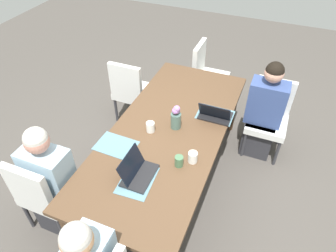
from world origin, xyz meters
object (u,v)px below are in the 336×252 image
at_px(laptop_far_left_near, 215,114).
at_px(coffee_mug_near_left, 193,157).
at_px(person_far_left_near, 263,115).
at_px(coffee_mug_centre_left, 179,161).
at_px(chair_near_left_far, 44,192).
at_px(chair_far_left_near, 269,114).
at_px(flower_vase, 176,116).
at_px(laptop_head_right_left_mid, 137,172).
at_px(dining_table, 168,135).
at_px(chair_near_right_mid, 131,89).
at_px(person_near_left_far, 54,185).
at_px(chair_head_left_right_near, 206,72).
at_px(coffee_mug_near_right, 150,127).

distance_m(laptop_far_left_near, coffee_mug_near_left, 0.64).
distance_m(person_far_left_near, coffee_mug_centre_left, 1.40).
relative_size(chair_near_left_far, laptop_far_left_near, 2.81).
xyz_separation_m(chair_far_left_near, person_far_left_near, (0.07, -0.06, 0.03)).
xyz_separation_m(flower_vase, laptop_head_right_left_mid, (0.68, -0.07, -0.09)).
distance_m(flower_vase, coffee_mug_centre_left, 0.50).
distance_m(person_far_left_near, coffee_mug_near_left, 1.29).
relative_size(laptop_head_right_left_mid, laptop_far_left_near, 1.00).
relative_size(dining_table, laptop_far_left_near, 7.44).
bearing_deg(coffee_mug_near_left, chair_near_right_mid, -132.88).
height_order(chair_near_left_far, laptop_far_left_near, laptop_far_left_near).
height_order(dining_table, flower_vase, flower_vase).
bearing_deg(coffee_mug_near_left, person_far_left_near, 158.39).
bearing_deg(person_near_left_far, person_far_left_near, 137.54).
bearing_deg(chair_near_right_mid, person_far_left_near, 92.35).
xyz_separation_m(dining_table, chair_head_left_right_near, (-1.56, -0.07, -0.19)).
relative_size(person_near_left_far, chair_head_left_right_near, 1.33).
bearing_deg(coffee_mug_near_left, dining_table, -130.24).
bearing_deg(coffee_mug_near_right, chair_near_right_mid, -141.98).
relative_size(chair_near_left_far, coffee_mug_near_left, 8.96).
relative_size(person_far_left_near, coffee_mug_near_right, 12.04).
bearing_deg(coffee_mug_near_right, coffee_mug_near_left, 66.22).
relative_size(chair_far_left_near, person_far_left_near, 0.75).
distance_m(person_far_left_near, laptop_far_left_near, 0.74).
relative_size(laptop_head_right_left_mid, coffee_mug_centre_left, 3.21).
bearing_deg(coffee_mug_near_left, flower_vase, -140.84).
bearing_deg(coffee_mug_centre_left, coffee_mug_near_right, -127.14).
relative_size(person_near_left_far, laptop_far_left_near, 3.73).
bearing_deg(dining_table, coffee_mug_near_left, 49.76).
bearing_deg(flower_vase, coffee_mug_centre_left, 24.17).
relative_size(chair_near_left_far, chair_near_right_mid, 1.00).
relative_size(chair_far_left_near, flower_vase, 3.44).
relative_size(dining_table, coffee_mug_near_right, 24.01).
bearing_deg(chair_far_left_near, coffee_mug_near_left, -22.81).
height_order(coffee_mug_near_left, coffee_mug_near_right, coffee_mug_near_left).
xyz_separation_m(dining_table, person_near_left_far, (0.84, -0.76, -0.16)).
bearing_deg(chair_near_left_far, laptop_head_right_left_mid, 110.35).
xyz_separation_m(chair_far_left_near, coffee_mug_near_left, (1.24, -0.52, 0.30)).
bearing_deg(laptop_far_left_near, person_far_left_near, 139.96).
height_order(dining_table, coffee_mug_near_left, coffee_mug_near_left).
distance_m(chair_far_left_near, person_near_left_far, 2.42).
bearing_deg(person_far_left_near, laptop_head_right_left_mid, -29.09).
relative_size(person_near_left_far, coffee_mug_near_right, 12.04).
distance_m(coffee_mug_near_right, coffee_mug_centre_left, 0.51).
bearing_deg(chair_far_left_near, dining_table, -42.47).
distance_m(chair_near_left_far, flower_vase, 1.36).
height_order(chair_near_right_mid, coffee_mug_near_right, chair_near_right_mid).
height_order(laptop_far_left_near, coffee_mug_near_right, laptop_far_left_near).
bearing_deg(chair_far_left_near, person_far_left_near, -38.76).
height_order(chair_head_left_right_near, flower_vase, flower_vase).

